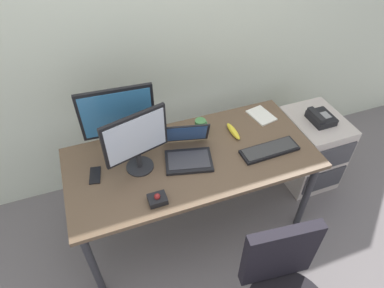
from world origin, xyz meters
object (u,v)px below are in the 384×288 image
(desk_phone, at_px, (321,118))
(banana, at_px, (233,131))
(trackball_mouse, at_px, (157,199))
(coffee_mug, at_px, (201,126))
(monitor_side, at_px, (136,140))
(monitor_main, at_px, (118,116))
(paper_notepad, at_px, (261,115))
(file_cabinet, at_px, (309,149))
(laptop, at_px, (188,151))
(keyboard, at_px, (269,150))
(cell_phone, at_px, (95,175))

(desk_phone, height_order, banana, banana)
(trackball_mouse, bearing_deg, coffee_mug, 46.65)
(desk_phone, relative_size, monitor_side, 0.47)
(monitor_main, bearing_deg, paper_notepad, -1.26)
(file_cabinet, bearing_deg, monitor_main, 174.61)
(laptop, bearing_deg, keyboard, -15.43)
(coffee_mug, xyz_separation_m, paper_notepad, (0.51, 0.02, -0.05))
(monitor_main, height_order, cell_phone, monitor_main)
(laptop, bearing_deg, cell_phone, 176.61)
(banana, bearing_deg, monitor_side, -172.41)
(file_cabinet, height_order, banana, banana)
(monitor_side, distance_m, banana, 0.76)
(desk_phone, distance_m, monitor_main, 1.58)
(cell_phone, xyz_separation_m, banana, (1.01, 0.07, 0.02))
(monitor_main, distance_m, laptop, 0.51)
(desk_phone, xyz_separation_m, laptop, (-1.14, -0.08, 0.09))
(laptop, relative_size, cell_phone, 2.67)
(coffee_mug, relative_size, banana, 0.60)
(keyboard, xyz_separation_m, cell_phone, (-1.16, 0.19, -0.01))
(monitor_main, height_order, laptop, monitor_main)
(trackball_mouse, relative_size, banana, 0.58)
(monitor_side, relative_size, laptop, 1.13)
(monitor_side, distance_m, cell_phone, 0.38)
(banana, bearing_deg, cell_phone, -176.04)
(file_cabinet, distance_m, monitor_main, 1.69)
(file_cabinet, xyz_separation_m, coffee_mug, (-0.98, 0.10, 0.46))
(monitor_main, bearing_deg, laptop, -31.43)
(desk_phone, bearing_deg, monitor_main, 173.98)
(monitor_main, xyz_separation_m, coffee_mug, (0.56, -0.04, -0.22))
(file_cabinet, bearing_deg, cell_phone, -178.14)
(keyboard, height_order, cell_phone, keyboard)
(desk_phone, bearing_deg, cell_phone, -178.66)
(monitor_main, relative_size, cell_phone, 3.41)
(banana, bearing_deg, monitor_main, 170.33)
(monitor_main, height_order, keyboard, monitor_main)
(coffee_mug, bearing_deg, banana, -22.48)
(file_cabinet, relative_size, cell_phone, 4.58)
(paper_notepad, bearing_deg, keyboard, -110.61)
(desk_phone, bearing_deg, coffee_mug, 172.99)
(desk_phone, height_order, monitor_side, monitor_side)
(desk_phone, distance_m, coffee_mug, 0.98)
(keyboard, bearing_deg, monitor_main, 157.39)
(monitor_side, distance_m, keyboard, 0.92)
(keyboard, relative_size, banana, 2.18)
(banana, bearing_deg, paper_notepad, 20.59)
(desk_phone, relative_size, laptop, 0.53)
(file_cabinet, height_order, coffee_mug, coffee_mug)
(paper_notepad, bearing_deg, trackball_mouse, -152.31)
(monitor_main, relative_size, trackball_mouse, 4.40)
(file_cabinet, height_order, cell_phone, cell_phone)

